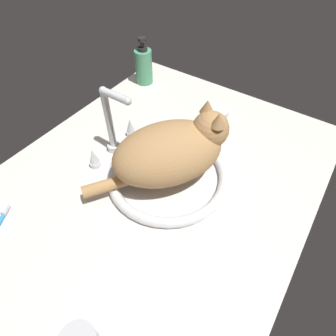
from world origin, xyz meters
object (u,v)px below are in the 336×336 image
at_px(sink_basin, 168,175).
at_px(cat, 174,150).
at_px(pill_bottle, 218,120).
at_px(faucet, 112,129).
at_px(soap_pump_bottle, 144,66).

xyz_separation_m(sink_basin, cat, (0.01, -0.01, 0.09)).
distance_m(sink_basin, pill_bottle, 0.26).
relative_size(faucet, soap_pump_bottle, 1.25).
bearing_deg(faucet, sink_basin, -90.00).
xyz_separation_m(sink_basin, pill_bottle, (0.26, -0.01, 0.03)).
bearing_deg(sink_basin, cat, -33.62).
relative_size(sink_basin, cat, 0.90).
bearing_deg(soap_pump_bottle, faucet, -155.30).
height_order(faucet, soap_pump_bottle, faucet).
distance_m(sink_basin, soap_pump_bottle, 0.51).
height_order(cat, soap_pump_bottle, cat).
distance_m(cat, soap_pump_bottle, 0.51).
xyz_separation_m(cat, pill_bottle, (0.25, -0.00, -0.06)).
bearing_deg(soap_pump_bottle, pill_bottle, -104.67).
bearing_deg(cat, faucet, 94.12).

